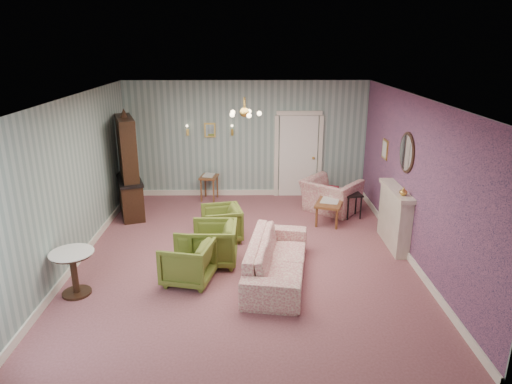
{
  "coord_description": "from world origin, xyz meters",
  "views": [
    {
      "loc": [
        0.1,
        -7.76,
        3.8
      ],
      "look_at": [
        0.2,
        0.4,
        1.1
      ],
      "focal_mm": 32.16,
      "sensor_mm": 36.0,
      "label": 1
    }
  ],
  "objects_px": {
    "olive_chair_b": "(213,242)",
    "coffee_table": "(330,211)",
    "olive_chair_c": "(222,222)",
    "wingback_chair": "(331,190)",
    "sofa_chintz": "(277,252)",
    "olive_chair_a": "(188,260)",
    "pedestal_table": "(74,273)",
    "dresser": "(128,164)",
    "side_table_black": "(352,206)",
    "fireplace": "(394,217)"
  },
  "relations": [
    {
      "from": "sofa_chintz",
      "to": "olive_chair_a",
      "type": "bearing_deg",
      "value": 104.36
    },
    {
      "from": "wingback_chair",
      "to": "dresser",
      "type": "relative_size",
      "value": 0.5
    },
    {
      "from": "olive_chair_a",
      "to": "fireplace",
      "type": "relative_size",
      "value": 0.56
    },
    {
      "from": "fireplace",
      "to": "dresser",
      "type": "bearing_deg",
      "value": 162.04
    },
    {
      "from": "coffee_table",
      "to": "sofa_chintz",
      "type": "bearing_deg",
      "value": -117.48
    },
    {
      "from": "dresser",
      "to": "coffee_table",
      "type": "distance_m",
      "value": 4.61
    },
    {
      "from": "olive_chair_a",
      "to": "side_table_black",
      "type": "height_order",
      "value": "olive_chair_a"
    },
    {
      "from": "sofa_chintz",
      "to": "side_table_black",
      "type": "height_order",
      "value": "sofa_chintz"
    },
    {
      "from": "pedestal_table",
      "to": "side_table_black",
      "type": "bearing_deg",
      "value": 32.84
    },
    {
      "from": "fireplace",
      "to": "side_table_black",
      "type": "height_order",
      "value": "fireplace"
    },
    {
      "from": "sofa_chintz",
      "to": "coffee_table",
      "type": "bearing_deg",
      "value": -18.58
    },
    {
      "from": "sofa_chintz",
      "to": "wingback_chair",
      "type": "distance_m",
      "value": 3.45
    },
    {
      "from": "side_table_black",
      "to": "fireplace",
      "type": "bearing_deg",
      "value": -72.0
    },
    {
      "from": "olive_chair_b",
      "to": "side_table_black",
      "type": "distance_m",
      "value": 3.68
    },
    {
      "from": "wingback_chair",
      "to": "dresser",
      "type": "distance_m",
      "value": 4.67
    },
    {
      "from": "sofa_chintz",
      "to": "dresser",
      "type": "xyz_separation_m",
      "value": [
        -3.19,
        3.03,
        0.73
      ]
    },
    {
      "from": "olive_chair_a",
      "to": "olive_chair_c",
      "type": "height_order",
      "value": "olive_chair_a"
    },
    {
      "from": "sofa_chintz",
      "to": "wingback_chair",
      "type": "bearing_deg",
      "value": -15.58
    },
    {
      "from": "sofa_chintz",
      "to": "side_table_black",
      "type": "distance_m",
      "value": 3.3
    },
    {
      "from": "wingback_chair",
      "to": "side_table_black",
      "type": "relative_size",
      "value": 2.1
    },
    {
      "from": "olive_chair_a",
      "to": "olive_chair_b",
      "type": "distance_m",
      "value": 0.76
    },
    {
      "from": "olive_chair_c",
      "to": "side_table_black",
      "type": "bearing_deg",
      "value": 100.17
    },
    {
      "from": "pedestal_table",
      "to": "olive_chair_a",
      "type": "bearing_deg",
      "value": 12.33
    },
    {
      "from": "olive_chair_c",
      "to": "wingback_chair",
      "type": "bearing_deg",
      "value": 110.71
    },
    {
      "from": "dresser",
      "to": "pedestal_table",
      "type": "height_order",
      "value": "dresser"
    },
    {
      "from": "olive_chair_c",
      "to": "wingback_chair",
      "type": "relative_size",
      "value": 0.65
    },
    {
      "from": "olive_chair_b",
      "to": "coffee_table",
      "type": "xyz_separation_m",
      "value": [
        2.41,
        1.97,
        -0.17
      ]
    },
    {
      "from": "olive_chair_b",
      "to": "olive_chair_c",
      "type": "relative_size",
      "value": 1.08
    },
    {
      "from": "olive_chair_c",
      "to": "pedestal_table",
      "type": "distance_m",
      "value": 3.0
    },
    {
      "from": "olive_chair_c",
      "to": "coffee_table",
      "type": "bearing_deg",
      "value": 99.96
    },
    {
      "from": "olive_chair_a",
      "to": "pedestal_table",
      "type": "relative_size",
      "value": 1.08
    },
    {
      "from": "sofa_chintz",
      "to": "fireplace",
      "type": "relative_size",
      "value": 1.66
    },
    {
      "from": "sofa_chintz",
      "to": "dresser",
      "type": "distance_m",
      "value": 4.46
    },
    {
      "from": "sofa_chintz",
      "to": "pedestal_table",
      "type": "relative_size",
      "value": 3.17
    },
    {
      "from": "side_table_black",
      "to": "pedestal_table",
      "type": "xyz_separation_m",
      "value": [
        -5.03,
        -3.25,
        0.09
      ]
    },
    {
      "from": "sofa_chintz",
      "to": "olive_chair_b",
      "type": "bearing_deg",
      "value": 73.51
    },
    {
      "from": "olive_chair_a",
      "to": "olive_chair_b",
      "type": "xyz_separation_m",
      "value": [
        0.37,
        0.67,
        0.02
      ]
    },
    {
      "from": "olive_chair_c",
      "to": "coffee_table",
      "type": "relative_size",
      "value": 0.79
    },
    {
      "from": "olive_chair_a",
      "to": "olive_chair_c",
      "type": "bearing_deg",
      "value": 177.71
    },
    {
      "from": "olive_chair_b",
      "to": "coffee_table",
      "type": "height_order",
      "value": "olive_chair_b"
    },
    {
      "from": "olive_chair_c",
      "to": "side_table_black",
      "type": "relative_size",
      "value": 1.36
    },
    {
      "from": "dresser",
      "to": "wingback_chair",
      "type": "bearing_deg",
      "value": -18.28
    },
    {
      "from": "olive_chair_a",
      "to": "dresser",
      "type": "distance_m",
      "value": 3.69
    },
    {
      "from": "olive_chair_b",
      "to": "wingback_chair",
      "type": "relative_size",
      "value": 0.7
    },
    {
      "from": "sofa_chintz",
      "to": "pedestal_table",
      "type": "bearing_deg",
      "value": 108.09
    },
    {
      "from": "olive_chair_b",
      "to": "coffee_table",
      "type": "relative_size",
      "value": 0.86
    },
    {
      "from": "side_table_black",
      "to": "pedestal_table",
      "type": "bearing_deg",
      "value": -147.16
    },
    {
      "from": "olive_chair_a",
      "to": "sofa_chintz",
      "type": "bearing_deg",
      "value": 108.2
    },
    {
      "from": "sofa_chintz",
      "to": "coffee_table",
      "type": "relative_size",
      "value": 2.41
    },
    {
      "from": "olive_chair_a",
      "to": "olive_chair_c",
      "type": "distance_m",
      "value": 1.75
    }
  ]
}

